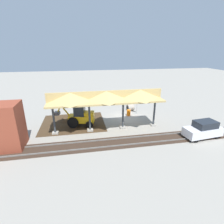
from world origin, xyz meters
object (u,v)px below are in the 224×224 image
object	(u,v)px
stop_sign	(137,103)
concrete_pipe	(130,107)
distant_parked_car	(203,130)
brick_utility_building	(3,127)
traffic_barrel	(129,113)
backhoe	(80,116)

from	to	relation	value
stop_sign	concrete_pipe	distance (m)	2.07
stop_sign	concrete_pipe	xyz separation A→B (m)	(0.57, -1.58, -1.21)
concrete_pipe	distant_parked_car	distance (m)	11.68
concrete_pipe	brick_utility_building	xyz separation A→B (m)	(15.38, 8.58, 1.78)
distant_parked_car	traffic_barrel	size ratio (longest dim) A/B	4.84
stop_sign	concrete_pipe	size ratio (longest dim) A/B	1.97
concrete_pipe	stop_sign	bearing A→B (deg)	109.70
concrete_pipe	brick_utility_building	size ratio (longest dim) A/B	0.27
stop_sign	traffic_barrel	size ratio (longest dim) A/B	2.68
brick_utility_building	traffic_barrel	distance (m)	15.96
concrete_pipe	traffic_barrel	world-z (taller)	concrete_pipe
brick_utility_building	stop_sign	bearing A→B (deg)	-156.30
stop_sign	distant_parked_car	distance (m)	10.04
stop_sign	distant_parked_car	world-z (taller)	stop_sign
distant_parked_car	traffic_barrel	world-z (taller)	distant_parked_car
stop_sign	backhoe	world-z (taller)	backhoe
backhoe	concrete_pipe	size ratio (longest dim) A/B	4.19
concrete_pipe	distant_parked_car	size ratio (longest dim) A/B	0.28
stop_sign	distant_parked_car	size ratio (longest dim) A/B	0.55
backhoe	distant_parked_car	bearing A→B (deg)	156.34
distant_parked_car	backhoe	bearing A→B (deg)	-23.66
stop_sign	concrete_pipe	bearing A→B (deg)	-70.30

